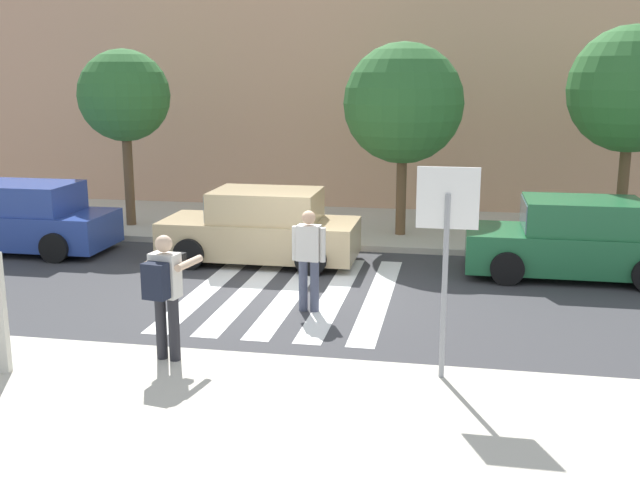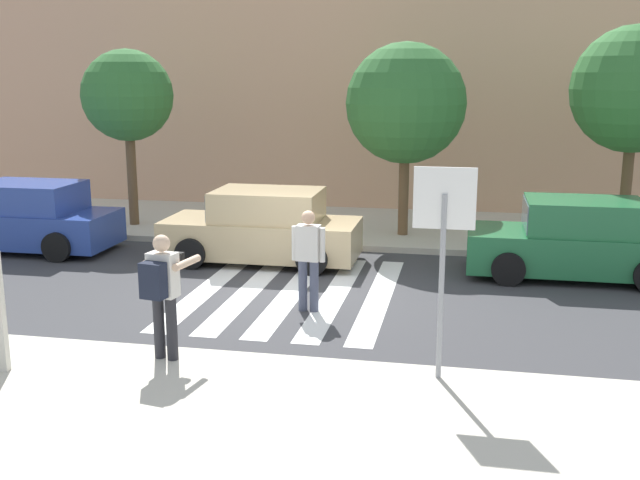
# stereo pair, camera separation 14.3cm
# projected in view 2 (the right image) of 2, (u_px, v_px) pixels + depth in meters

# --- Properties ---
(ground_plane) EXTENTS (120.00, 120.00, 0.00)m
(ground_plane) POSITION_uv_depth(u_px,v_px,m) (290.00, 295.00, 13.55)
(ground_plane) COLOR #38383A
(sidewalk_near) EXTENTS (60.00, 6.00, 0.14)m
(sidewalk_near) POSITION_uv_depth(u_px,v_px,m) (148.00, 463.00, 7.60)
(sidewalk_near) COLOR beige
(sidewalk_near) RESTS_ON ground
(sidewalk_far) EXTENTS (60.00, 4.80, 0.14)m
(sidewalk_far) POSITION_uv_depth(u_px,v_px,m) (344.00, 226.00, 19.28)
(sidewalk_far) COLOR beige
(sidewalk_far) RESTS_ON ground
(building_facade_far) EXTENTS (56.00, 4.00, 6.22)m
(building_facade_far) POSITION_uv_depth(u_px,v_px,m) (368.00, 100.00, 22.82)
(building_facade_far) COLOR tan
(building_facade_far) RESTS_ON ground
(crosswalk_stripe_0) EXTENTS (0.44, 5.20, 0.01)m
(crosswalk_stripe_0) POSITION_uv_depth(u_px,v_px,m) (209.00, 287.00, 14.04)
(crosswalk_stripe_0) COLOR silver
(crosswalk_stripe_0) RESTS_ON ground
(crosswalk_stripe_1) EXTENTS (0.44, 5.20, 0.01)m
(crosswalk_stripe_1) POSITION_uv_depth(u_px,v_px,m) (250.00, 290.00, 13.89)
(crosswalk_stripe_1) COLOR silver
(crosswalk_stripe_1) RESTS_ON ground
(crosswalk_stripe_2) EXTENTS (0.44, 5.20, 0.01)m
(crosswalk_stripe_2) POSITION_uv_depth(u_px,v_px,m) (292.00, 292.00, 13.74)
(crosswalk_stripe_2) COLOR silver
(crosswalk_stripe_2) RESTS_ON ground
(crosswalk_stripe_3) EXTENTS (0.44, 5.20, 0.01)m
(crosswalk_stripe_3) POSITION_uv_depth(u_px,v_px,m) (335.00, 295.00, 13.59)
(crosswalk_stripe_3) COLOR silver
(crosswalk_stripe_3) RESTS_ON ground
(crosswalk_stripe_4) EXTENTS (0.44, 5.20, 0.01)m
(crosswalk_stripe_4) POSITION_uv_depth(u_px,v_px,m) (379.00, 297.00, 13.44)
(crosswalk_stripe_4) COLOR silver
(crosswalk_stripe_4) RESTS_ON ground
(stop_sign) EXTENTS (0.76, 0.08, 2.70)m
(stop_sign) POSITION_uv_depth(u_px,v_px,m) (444.00, 226.00, 9.15)
(stop_sign) COLOR gray
(stop_sign) RESTS_ON sidewalk_near
(photographer_with_backpack) EXTENTS (0.67, 0.91, 1.72)m
(photographer_with_backpack) POSITION_uv_depth(u_px,v_px,m) (162.00, 286.00, 9.95)
(photographer_with_backpack) COLOR #232328
(photographer_with_backpack) RESTS_ON sidewalk_near
(pedestrian_crossing) EXTENTS (0.58, 0.27, 1.72)m
(pedestrian_crossing) POSITION_uv_depth(u_px,v_px,m) (308.00, 255.00, 12.47)
(pedestrian_crossing) COLOR #474C60
(pedestrian_crossing) RESTS_ON ground
(parked_car_blue) EXTENTS (4.10, 1.92, 1.55)m
(parked_car_blue) POSITION_uv_depth(u_px,v_px,m) (26.00, 219.00, 16.85)
(parked_car_blue) COLOR #284293
(parked_car_blue) RESTS_ON ground
(parked_car_tan) EXTENTS (4.10, 1.92, 1.55)m
(parked_car_tan) POSITION_uv_depth(u_px,v_px,m) (263.00, 228.00, 15.80)
(parked_car_tan) COLOR tan
(parked_car_tan) RESTS_ON ground
(parked_car_green) EXTENTS (4.10, 1.92, 1.55)m
(parked_car_green) POSITION_uv_depth(u_px,v_px,m) (576.00, 241.00, 14.60)
(parked_car_green) COLOR #236B3D
(parked_car_green) RESTS_ON ground
(street_tree_west) EXTENTS (2.26, 2.26, 4.38)m
(street_tree_west) POSITION_uv_depth(u_px,v_px,m) (128.00, 96.00, 18.49)
(street_tree_west) COLOR brown
(street_tree_west) RESTS_ON sidewalk_far
(street_tree_center) EXTENTS (2.80, 2.80, 4.51)m
(street_tree_center) POSITION_uv_depth(u_px,v_px,m) (406.00, 104.00, 17.31)
(street_tree_center) COLOR brown
(street_tree_center) RESTS_ON sidewalk_far
(street_tree_east) EXTENTS (2.78, 2.78, 4.84)m
(street_tree_east) POSITION_uv_depth(u_px,v_px,m) (635.00, 90.00, 16.32)
(street_tree_east) COLOR brown
(street_tree_east) RESTS_ON sidewalk_far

